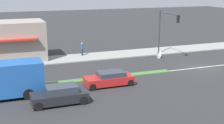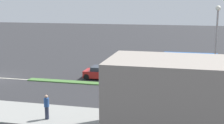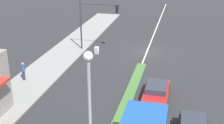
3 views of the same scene
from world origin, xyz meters
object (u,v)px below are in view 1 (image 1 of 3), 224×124
Objects in this scene: pedestrian at (82,49)px; hatchback_red at (109,79)px; warning_aframe_sign at (159,55)px; traffic_signal_main at (165,26)px; sedan_dark at (60,95)px.

pedestrian is 0.38× the size of hatchback_red.
warning_aframe_sign is 0.19× the size of hatchback_red.
traffic_signal_main is 10.72m from pedestrian.
warning_aframe_sign is at bearing -117.35° from pedestrian.
hatchback_red is at bearing -60.91° from sedan_dark.
warning_aframe_sign is (-4.38, -8.48, -0.57)m from pedestrian.
hatchback_red is 5.76m from sedan_dark.
hatchback_red is at bearing 128.49° from traffic_signal_main.
warning_aframe_sign is at bearing -53.96° from sedan_dark.
pedestrian is at bearing -3.99° from hatchback_red.
traffic_signal_main is 19.35m from sedan_dark.
sedan_dark is (-11.12, 15.50, -3.23)m from traffic_signal_main.
sedan_dark is (-2.80, 5.03, 0.06)m from hatchback_red.
hatchback_red is (-7.64, 9.31, 0.19)m from warning_aframe_sign.
traffic_signal_main is 1.30× the size of hatchback_red.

